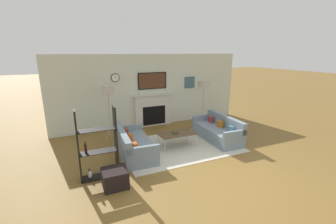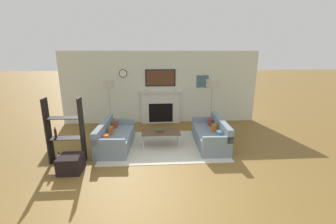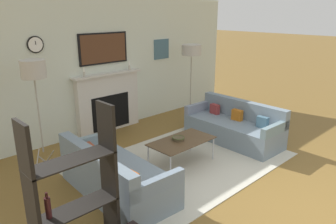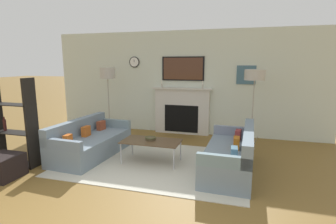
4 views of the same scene
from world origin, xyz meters
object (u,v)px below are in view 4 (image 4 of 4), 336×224
object	(u,v)px
decorative_bowl	(151,138)
shelf_unit	(14,129)
floor_lamp_left	(108,74)
floor_lamp_right	(255,76)
ottoman	(3,167)
couch_left	(90,143)
couch_right	(232,156)
coffee_table	(151,142)

from	to	relation	value
decorative_bowl	shelf_unit	bearing A→B (deg)	-159.61
decorative_bowl	floor_lamp_left	distance (m)	2.48
floor_lamp_right	ottoman	xyz separation A→B (m)	(-3.95, -2.82, -1.40)
couch_left	shelf_unit	world-z (taller)	shelf_unit
couch_right	decorative_bowl	distance (m)	1.53
shelf_unit	ottoman	size ratio (longest dim) A/B	3.18
couch_left	floor_lamp_left	size ratio (longest dim) A/B	1.06
couch_right	floor_lamp_right	distance (m)	2.02
shelf_unit	floor_lamp_right	bearing A→B (deg)	28.76
floor_lamp_right	shelf_unit	size ratio (longest dim) A/B	1.08
couch_right	shelf_unit	world-z (taller)	shelf_unit
floor_lamp_right	floor_lamp_left	bearing A→B (deg)	180.00
couch_right	decorative_bowl	world-z (taller)	couch_right
floor_lamp_right	couch_right	bearing A→B (deg)	-103.55
couch_right	shelf_unit	xyz separation A→B (m)	(-3.84, -0.82, 0.42)
floor_lamp_right	ottoman	distance (m)	5.05
decorative_bowl	floor_lamp_right	world-z (taller)	floor_lamp_right
couch_left	couch_right	world-z (taller)	couch_right
couch_left	decorative_bowl	distance (m)	1.31
ottoman	coffee_table	bearing A→B (deg)	32.23
couch_left	floor_lamp_right	bearing A→B (deg)	25.03
ottoman	floor_lamp_right	bearing A→B (deg)	35.52
decorative_bowl	shelf_unit	distance (m)	2.49
floor_lamp_left	floor_lamp_right	bearing A→B (deg)	0.00
couch_left	ottoman	xyz separation A→B (m)	(-0.78, -1.34, -0.07)
shelf_unit	ottoman	xyz separation A→B (m)	(0.25, -0.51, -0.50)
decorative_bowl	ottoman	size ratio (longest dim) A/B	0.41
couch_left	floor_lamp_left	bearing A→B (deg)	103.65
decorative_bowl	couch_left	bearing A→B (deg)	-178.18
shelf_unit	ottoman	world-z (taller)	shelf_unit
decorative_bowl	coffee_table	bearing A→B (deg)	-56.45
coffee_table	decorative_bowl	bearing A→B (deg)	123.55
floor_lamp_left	shelf_unit	bearing A→B (deg)	-106.15
coffee_table	shelf_unit	distance (m)	2.51
couch_right	floor_lamp_right	world-z (taller)	floor_lamp_right
coffee_table	floor_lamp_left	distance (m)	2.55
couch_left	coffee_table	world-z (taller)	couch_left
floor_lamp_left	coffee_table	bearing A→B (deg)	-41.36
couch_left	decorative_bowl	size ratio (longest dim) A/B	8.96
decorative_bowl	ottoman	world-z (taller)	decorative_bowl
shelf_unit	ottoman	distance (m)	0.76
ottoman	floor_lamp_left	bearing A→B (deg)	81.59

